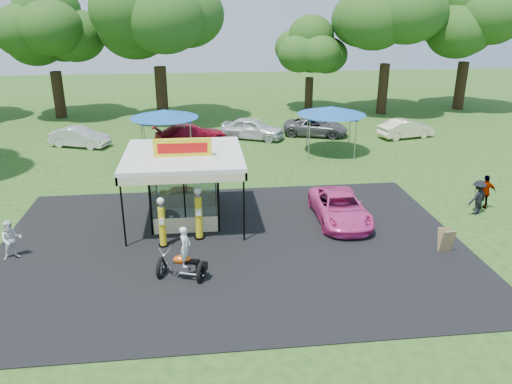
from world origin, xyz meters
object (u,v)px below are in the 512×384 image
(gas_pump_left, at_px, (162,223))
(bg_car_e, at_px, (406,129))
(bg_car_d, at_px, (316,127))
(spectator_east_b, at_px, (485,192))
(gas_station_kiosk, at_px, (185,186))
(bg_car_c, at_px, (253,128))
(bg_car_b, at_px, (191,135))
(kiosk_car, at_px, (187,195))
(bg_car_a, at_px, (79,137))
(spectator_east_a, at_px, (478,197))
(gas_pump_right, at_px, (199,214))
(a_frame_sign, at_px, (446,240))
(tent_east, at_px, (332,111))
(spectator_west, at_px, (11,240))
(pink_sedan, at_px, (340,208))
(tent_west, at_px, (164,114))
(motorcycle, at_px, (184,258))

(gas_pump_left, bearing_deg, bg_car_e, 43.38)
(bg_car_d, bearing_deg, gas_pump_left, 167.54)
(bg_car_d, bearing_deg, spectator_east_b, -143.62)
(gas_station_kiosk, xyz_separation_m, bg_car_c, (4.85, 15.03, -0.97))
(spectator_east_b, distance_m, bg_car_b, 20.39)
(kiosk_car, height_order, bg_car_a, bg_car_a)
(kiosk_car, bearing_deg, spectator_east_a, -102.09)
(gas_station_kiosk, bearing_deg, kiosk_car, 90.00)
(gas_pump_right, relative_size, spectator_east_b, 1.38)
(a_frame_sign, bearing_deg, bg_car_e, 68.96)
(gas_pump_right, height_order, tent_east, tent_east)
(spectator_west, distance_m, spectator_east_b, 22.16)
(a_frame_sign, height_order, spectator_east_a, spectator_east_a)
(a_frame_sign, distance_m, kiosk_car, 12.77)
(spectator_east_a, distance_m, tent_east, 12.47)
(pink_sedan, height_order, spectator_west, spectator_west)
(kiosk_car, distance_m, tent_west, 9.42)
(gas_pump_right, distance_m, spectator_east_a, 13.73)
(gas_pump_left, height_order, bg_car_e, gas_pump_left)
(pink_sedan, relative_size, bg_car_e, 1.14)
(spectator_west, xyz_separation_m, spectator_east_a, (21.26, 2.18, 0.05))
(gas_station_kiosk, distance_m, bg_car_c, 15.83)
(bg_car_d, distance_m, tent_west, 12.39)
(bg_car_e, xyz_separation_m, tent_west, (-18.20, -2.80, 2.18))
(bg_car_a, bearing_deg, kiosk_car, -126.58)
(bg_car_b, bearing_deg, bg_car_a, 63.80)
(gas_pump_right, xyz_separation_m, bg_car_b, (-0.43, 15.85, -0.40))
(gas_pump_right, xyz_separation_m, bg_car_a, (-8.51, 16.34, -0.47))
(motorcycle, bearing_deg, tent_east, 76.98)
(motorcycle, distance_m, bg_car_b, 19.23)
(gas_pump_right, relative_size, bg_car_e, 0.57)
(bg_car_e, bearing_deg, pink_sedan, 134.88)
(spectator_east_a, height_order, bg_car_c, spectator_east_a)
(gas_pump_left, distance_m, kiosk_car, 5.01)
(pink_sedan, relative_size, bg_car_b, 0.92)
(bg_car_a, relative_size, bg_car_e, 1.00)
(a_frame_sign, height_order, pink_sedan, pink_sedan)
(bg_car_d, bearing_deg, a_frame_sign, -158.86)
(kiosk_car, height_order, bg_car_b, bg_car_b)
(spectator_east_a, relative_size, bg_car_a, 0.41)
(tent_west, bearing_deg, gas_pump_right, -80.95)
(pink_sedan, distance_m, spectator_east_b, 7.72)
(spectator_east_b, bearing_deg, gas_pump_right, 21.92)
(spectator_east_a, relative_size, bg_car_b, 0.33)
(motorcycle, bearing_deg, gas_station_kiosk, 108.40)
(spectator_west, bearing_deg, gas_station_kiosk, 1.60)
(tent_west, distance_m, tent_east, 11.31)
(gas_pump_right, height_order, bg_car_e, gas_pump_right)
(bg_car_a, distance_m, bg_car_e, 24.59)
(gas_station_kiosk, bearing_deg, bg_car_d, 57.37)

